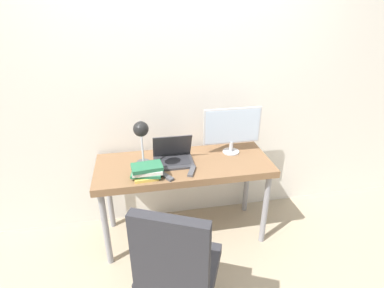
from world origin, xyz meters
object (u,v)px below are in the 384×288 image
Objects in this scene: desk_lamp at (141,134)px; office_chair at (176,266)px; laptop at (173,157)px; book_stack at (147,171)px; monitor at (232,128)px.

office_chair is at bearing -79.72° from desk_lamp.
laptop is 0.39m from desk_lamp.
office_chair reaches higher than book_stack.
monitor reaches higher than office_chair.
desk_lamp is 0.96m from office_chair.
monitor is 0.81m from desk_lamp.
book_stack is (-0.76, -0.29, -0.18)m from monitor.
laptop is at bearing -170.88° from monitor.
office_chair is at bearing -96.65° from laptop.
laptop is 0.74× the size of desk_lamp.
desk_lamp reaches higher than monitor.
office_chair is 0.76m from book_stack.
laptop is 1.28× the size of book_stack.
laptop is 0.31m from book_stack.
book_stack is at bearing -76.39° from desk_lamp.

